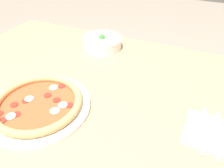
# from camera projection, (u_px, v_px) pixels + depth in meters

# --- Properties ---
(dining_table) EXTENTS (1.27, 0.98, 0.73)m
(dining_table) POSITION_uv_depth(u_px,v_px,m) (79.00, 106.00, 0.89)
(dining_table) COLOR tan
(dining_table) RESTS_ON ground_plane
(pizza) EXTENTS (0.35, 0.35, 0.04)m
(pizza) POSITION_uv_depth(u_px,v_px,m) (38.00, 104.00, 0.74)
(pizza) COLOR white
(pizza) RESTS_ON dining_table
(bowl) EXTENTS (0.19, 0.19, 0.07)m
(bowl) POSITION_uv_depth(u_px,v_px,m) (102.00, 42.00, 1.08)
(bowl) COLOR white
(bowl) RESTS_ON dining_table
(napkin) EXTENTS (0.16, 0.16, 0.00)m
(napkin) POSITION_uv_depth(u_px,v_px,m) (211.00, 133.00, 0.66)
(napkin) COLOR white
(napkin) RESTS_ON dining_table
(fork) EXTENTS (0.02, 0.20, 0.00)m
(fork) POSITION_uv_depth(u_px,v_px,m) (203.00, 130.00, 0.66)
(fork) COLOR silver
(fork) RESTS_ON napkin
(knife) EXTENTS (0.02, 0.20, 0.01)m
(knife) POSITION_uv_depth(u_px,v_px,m) (218.00, 136.00, 0.65)
(knife) COLOR silver
(knife) RESTS_ON napkin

